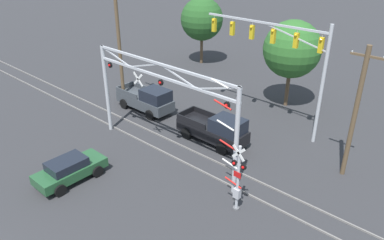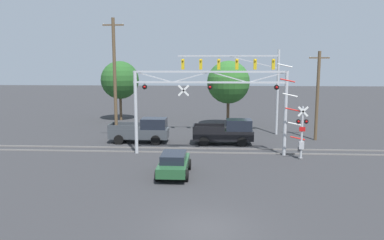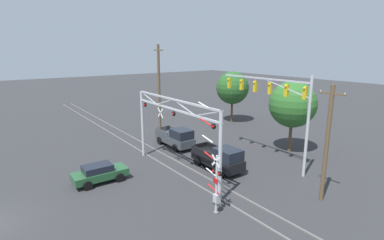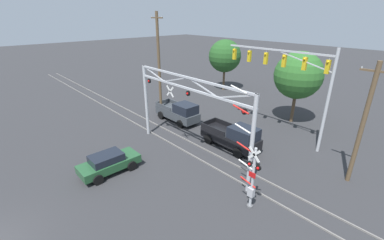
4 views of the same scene
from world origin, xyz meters
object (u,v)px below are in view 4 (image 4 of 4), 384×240
(pickup_truck_lead, at_px, (233,137))
(utility_pole_right, at_px, (363,124))
(crossing_gantry, at_px, (188,105))
(utility_pole_left, at_px, (159,67))
(crossing_signal_mast, at_px, (251,174))
(background_tree_beyond_span, at_px, (225,56))
(traffic_signal_span, at_px, (295,74))
(background_tree_far_left_verge, at_px, (298,75))
(pickup_truck_following, at_px, (179,112))
(sedan_waiting, at_px, (109,163))

(pickup_truck_lead, xyz_separation_m, utility_pole_right, (8.23, 2.26, 3.11))
(crossing_gantry, bearing_deg, utility_pole_left, 157.92)
(crossing_signal_mast, distance_m, background_tree_beyond_span, 25.49)
(traffic_signal_span, relative_size, background_tree_far_left_verge, 1.36)
(pickup_truck_following, bearing_deg, pickup_truck_lead, -2.48)
(crossing_signal_mast, relative_size, traffic_signal_span, 0.71)
(crossing_signal_mast, xyz_separation_m, utility_pole_left, (-14.79, 4.47, 3.33))
(background_tree_far_left_verge, bearing_deg, crossing_gantry, -98.48)
(traffic_signal_span, bearing_deg, utility_pole_left, -156.36)
(crossing_signal_mast, relative_size, pickup_truck_lead, 1.35)
(crossing_signal_mast, relative_size, utility_pole_right, 0.87)
(crossing_gantry, relative_size, utility_pole_left, 1.09)
(utility_pole_right, relative_size, background_tree_far_left_verge, 1.11)
(pickup_truck_following, bearing_deg, background_tree_far_left_verge, 48.13)
(traffic_signal_span, distance_m, sedan_waiting, 16.14)
(pickup_truck_following, bearing_deg, utility_pole_right, 7.02)
(sedan_waiting, xyz_separation_m, background_tree_far_left_verge, (4.10, 18.46, 4.16))
(utility_pole_right, distance_m, background_tree_beyond_span, 23.59)
(traffic_signal_span, bearing_deg, pickup_truck_lead, -114.33)
(pickup_truck_lead, distance_m, sedan_waiting, 10.02)
(crossing_gantry, height_order, pickup_truck_following, crossing_gantry)
(sedan_waiting, bearing_deg, pickup_truck_following, 111.47)
(crossing_gantry, xyz_separation_m, crossing_signal_mast, (6.61, -1.15, -2.09))
(sedan_waiting, height_order, background_tree_far_left_verge, background_tree_far_left_verge)
(crossing_gantry, height_order, utility_pole_right, utility_pole_right)
(crossing_gantry, relative_size, pickup_truck_lead, 2.26)
(traffic_signal_span, height_order, sedan_waiting, traffic_signal_span)
(sedan_waiting, relative_size, utility_pole_right, 0.52)
(background_tree_far_left_verge, bearing_deg, utility_pole_right, -41.43)
(crossing_signal_mast, distance_m, traffic_signal_span, 10.77)
(utility_pole_right, bearing_deg, utility_pole_left, -171.61)
(utility_pole_left, distance_m, background_tree_far_left_verge, 13.89)
(utility_pole_left, height_order, background_tree_beyond_span, utility_pole_left)
(crossing_gantry, height_order, sedan_waiting, crossing_gantry)
(utility_pole_left, distance_m, utility_pole_right, 18.14)
(utility_pole_left, height_order, background_tree_far_left_verge, utility_pole_left)
(crossing_signal_mast, xyz_separation_m, background_tree_beyond_span, (-17.78, 18.07, 2.73))
(crossing_signal_mast, distance_m, utility_pole_left, 15.81)
(background_tree_beyond_span, bearing_deg, crossing_signal_mast, -45.47)
(crossing_gantry, relative_size, crossing_signal_mast, 1.67)
(pickup_truck_following, relative_size, sedan_waiting, 1.24)
(crossing_gantry, relative_size, sedan_waiting, 2.79)
(crossing_gantry, distance_m, crossing_signal_mast, 7.02)
(crossing_signal_mast, xyz_separation_m, sedan_waiting, (-8.79, -4.47, -1.45))
(background_tree_beyond_span, bearing_deg, utility_pole_left, -77.62)
(background_tree_far_left_verge, bearing_deg, traffic_signal_span, -68.24)
(background_tree_beyond_span, bearing_deg, crossing_gantry, -56.57)
(pickup_truck_lead, height_order, pickup_truck_following, same)
(pickup_truck_following, distance_m, background_tree_far_left_verge, 12.44)
(crossing_signal_mast, bearing_deg, background_tree_far_left_verge, 108.54)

